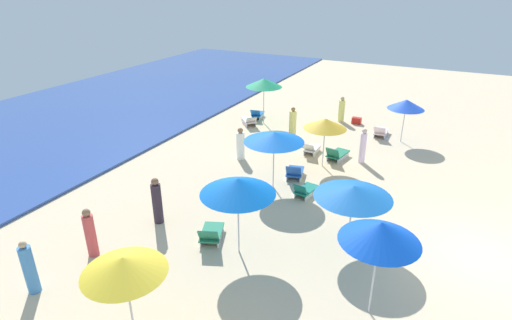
% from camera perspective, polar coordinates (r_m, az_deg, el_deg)
% --- Properties ---
extents(ground_plane, '(60.00, 60.00, 0.00)m').
position_cam_1_polar(ground_plane, '(15.03, 28.17, -11.51)').
color(ground_plane, beige).
extents(ocean, '(60.00, 15.07, 0.12)m').
position_cam_1_polar(ocean, '(25.77, -30.67, 2.58)').
color(ocean, '#314E98').
rests_on(ocean, ground_plane).
extents(umbrella_0, '(1.93, 1.93, 2.31)m').
position_cam_1_polar(umbrella_0, '(18.57, 9.61, 5.02)').
color(umbrella_0, silver).
rests_on(umbrella_0, ground_plane).
extents(lounge_chair_0_0, '(1.27, 0.59, 0.68)m').
position_cam_1_polar(lounge_chair_0_0, '(20.52, 7.70, 1.59)').
color(lounge_chair_0_0, silver).
rests_on(lounge_chair_0_0, ground_plane).
extents(lounge_chair_0_1, '(1.52, 0.88, 0.74)m').
position_cam_1_polar(lounge_chair_0_1, '(20.07, 11.19, 0.81)').
color(lounge_chair_0_1, silver).
rests_on(lounge_chair_0_1, ground_plane).
extents(umbrella_1, '(2.11, 2.11, 2.71)m').
position_cam_1_polar(umbrella_1, '(24.11, 1.10, 10.69)').
color(umbrella_1, silver).
rests_on(umbrella_1, ground_plane).
extents(lounge_chair_1_0, '(1.47, 1.43, 0.65)m').
position_cam_1_polar(lounge_chair_1_0, '(24.40, -0.97, 5.50)').
color(lounge_chair_1_0, silver).
rests_on(lounge_chair_1_0, ground_plane).
extents(lounge_chair_1_1, '(1.35, 0.82, 0.69)m').
position_cam_1_polar(lounge_chair_1_1, '(25.56, 0.17, 6.37)').
color(lounge_chair_1_1, silver).
rests_on(lounge_chair_1_1, ground_plane).
extents(umbrella_2, '(1.87, 1.87, 2.31)m').
position_cam_1_polar(umbrella_2, '(22.63, 20.15, 7.27)').
color(umbrella_2, silver).
rests_on(umbrella_2, ground_plane).
extents(lounge_chair_2_0, '(1.48, 0.67, 0.71)m').
position_cam_1_polar(lounge_chair_2_0, '(23.64, 16.96, 3.80)').
color(lounge_chair_2_0, silver).
rests_on(lounge_chair_2_0, ground_plane).
extents(umbrella_3, '(1.98, 1.98, 2.76)m').
position_cam_1_polar(umbrella_3, '(10.34, 16.89, -9.54)').
color(umbrella_3, silver).
rests_on(umbrella_3, ground_plane).
extents(umbrella_4, '(1.87, 1.87, 2.62)m').
position_cam_1_polar(umbrella_4, '(9.47, -17.91, -13.72)').
color(umbrella_4, silver).
rests_on(umbrella_4, ground_plane).
extents(umbrella_5, '(2.44, 2.44, 2.44)m').
position_cam_1_polar(umbrella_5, '(16.30, 2.52, 3.22)').
color(umbrella_5, silver).
rests_on(umbrella_5, ground_plane).
extents(lounge_chair_5_0, '(1.26, 0.73, 0.66)m').
position_cam_1_polar(lounge_chair_5_0, '(16.55, 6.84, -4.18)').
color(lounge_chair_5_0, silver).
rests_on(lounge_chair_5_0, ground_plane).
extents(lounge_chair_5_1, '(1.39, 0.94, 0.78)m').
position_cam_1_polar(lounge_chair_5_1, '(17.91, 5.40, -1.68)').
color(lounge_chair_5_1, silver).
rests_on(lounge_chair_5_1, ground_plane).
extents(umbrella_6, '(2.30, 2.30, 2.61)m').
position_cam_1_polar(umbrella_6, '(12.21, -2.56, -3.66)').
color(umbrella_6, silver).
rests_on(umbrella_6, ground_plane).
extents(lounge_chair_6_0, '(1.48, 1.11, 0.73)m').
position_cam_1_polar(lounge_chair_6_0, '(13.90, -6.26, -10.14)').
color(lounge_chair_6_0, silver).
rests_on(lounge_chair_6_0, ground_plane).
extents(umbrella_7, '(2.44, 2.44, 2.18)m').
position_cam_1_polar(umbrella_7, '(13.02, 13.37, -4.29)').
color(umbrella_7, silver).
rests_on(umbrella_7, ground_plane).
extents(beachgoer_0, '(0.52, 0.52, 1.57)m').
position_cam_1_polar(beachgoer_0, '(19.58, -2.16, 2.14)').
color(beachgoer_0, white).
rests_on(beachgoer_0, ground_plane).
extents(beachgoer_1, '(0.38, 0.38, 1.70)m').
position_cam_1_polar(beachgoer_1, '(19.76, 14.63, 1.85)').
color(beachgoer_1, white).
rests_on(beachgoer_1, ground_plane).
extents(beachgoer_2, '(0.38, 0.38, 1.74)m').
position_cam_1_polar(beachgoer_2, '(14.88, -13.59, -5.64)').
color(beachgoer_2, '#332735').
rests_on(beachgoer_2, ground_plane).
extents(beachgoer_3, '(0.43, 0.43, 1.54)m').
position_cam_1_polar(beachgoer_3, '(25.39, 11.80, 6.80)').
color(beachgoer_3, '#E0E06F').
rests_on(beachgoer_3, ground_plane).
extents(beachgoer_4, '(0.46, 0.46, 1.65)m').
position_cam_1_polar(beachgoer_4, '(22.54, 5.12, 5.15)').
color(beachgoer_4, '#F9E874').
rests_on(beachgoer_4, ground_plane).
extents(beachgoer_5, '(0.36, 0.36, 1.67)m').
position_cam_1_polar(beachgoer_5, '(13.10, -28.99, -13.06)').
color(beachgoer_5, '#4383C7').
rests_on(beachgoer_5, ground_plane).
extents(beachgoer_7, '(0.37, 0.37, 1.67)m').
position_cam_1_polar(beachgoer_7, '(13.85, -22.05, -9.46)').
color(beachgoer_7, '#D44B4B').
rests_on(beachgoer_7, ground_plane).
extents(cooler_box_0, '(0.34, 0.54, 0.38)m').
position_cam_1_polar(cooler_box_0, '(25.33, 13.80, 5.33)').
color(cooler_box_0, red).
rests_on(cooler_box_0, ground_plane).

